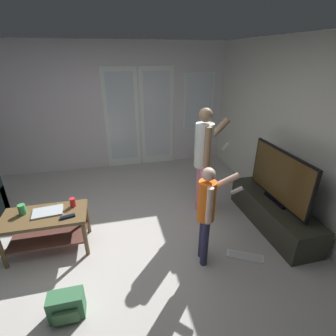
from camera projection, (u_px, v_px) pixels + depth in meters
ground_plane at (116, 251)px, 3.17m from camera, size 5.26×5.54×0.02m
wall_back_with_doors at (110, 110)px, 5.08m from camera, size 5.26×0.09×2.57m
wall_right_plain at (312, 141)px, 3.19m from camera, size 0.06×5.54×2.54m
coffee_table at (46, 224)px, 3.06m from camera, size 0.99×0.51×0.52m
tv_stand at (273, 213)px, 3.57m from camera, size 0.49×1.55×0.40m
flat_screen_tv at (280, 177)px, 3.33m from camera, size 0.08×1.19×0.75m
person_adult at (204, 154)px, 3.54m from camera, size 0.59×0.44×1.64m
person_child at (207, 208)px, 2.73m from camera, size 0.56×0.33×1.23m
backpack at (67, 306)px, 2.33m from camera, size 0.32×0.21×0.27m
loose_keyboard at (245, 256)px, 3.07m from camera, size 0.45×0.32×0.02m
laptop_closed at (48, 212)px, 3.04m from camera, size 0.37×0.26×0.02m
cup_near_edge at (22, 209)px, 2.99m from camera, size 0.09×0.09×0.13m
cup_by_laptop at (73, 202)px, 3.14m from camera, size 0.07×0.07×0.11m
tv_remote_black at (68, 217)px, 2.94m from camera, size 0.18×0.09×0.02m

